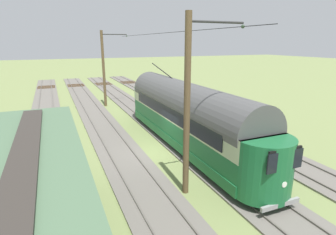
{
  "coord_description": "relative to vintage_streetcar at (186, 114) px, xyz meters",
  "views": [
    {
      "loc": [
        5.68,
        15.02,
        6.75
      ],
      "look_at": [
        -1.57,
        -1.89,
        1.67
      ],
      "focal_mm": 29.12,
      "sensor_mm": 36.0,
      "label": 1
    }
  ],
  "objects": [
    {
      "name": "catenary_pole_mid_near",
      "position": [
        2.57,
        5.28,
        1.89
      ],
      "size": [
        2.86,
        0.28,
        7.96
      ],
      "color": "brown",
      "rests_on": "ground"
    },
    {
      "name": "track_third_siding",
      "position": [
        4.35,
        0.05,
        -2.21
      ],
      "size": [
        2.8,
        80.0,
        0.18
      ],
      "color": "#666059",
      "rests_on": "ground"
    },
    {
      "name": "boxcar_adjacent",
      "position": [
        8.7,
        8.52,
        -0.09
      ],
      "size": [
        2.96,
        12.18,
        3.85
      ],
      "color": "#4C6B4C",
      "rests_on": "ground"
    },
    {
      "name": "track_outer_siding",
      "position": [
        8.7,
        0.05,
        -2.21
      ],
      "size": [
        2.8,
        80.0,
        0.18
      ],
      "color": "#666059",
      "rests_on": "ground"
    },
    {
      "name": "catenary_pole_foreground",
      "position": [
        2.57,
        -14.17,
        1.89
      ],
      "size": [
        2.86,
        0.28,
        7.96
      ],
      "color": "brown",
      "rests_on": "ground"
    },
    {
      "name": "track_streetcar_siding",
      "position": [
        -4.35,
        0.05,
        -2.21
      ],
      "size": [
        2.8,
        80.0,
        0.18
      ],
      "color": "#666059",
      "rests_on": "ground"
    },
    {
      "name": "overhead_wire_run",
      "position": [
        0.09,
        -5.1,
        5.17
      ],
      "size": [
        2.66,
        23.45,
        0.18
      ],
      "color": "black",
      "rests_on": "ground"
    },
    {
      "name": "track_adjacent_siding",
      "position": [
        -0.0,
        0.05,
        -2.21
      ],
      "size": [
        2.8,
        80.0,
        0.18
      ],
      "color": "#666059",
      "rests_on": "ground"
    },
    {
      "name": "vintage_streetcar",
      "position": [
        0.0,
        0.0,
        0.0
      ],
      "size": [
        2.65,
        17.0,
        4.93
      ],
      "color": "#196033",
      "rests_on": "ground"
    },
    {
      "name": "ground_plane",
      "position": [
        2.17,
        0.37,
        -2.26
      ],
      "size": [
        220.0,
        220.0,
        0.0
      ],
      "primitive_type": "plane",
      "color": "olive"
    }
  ]
}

